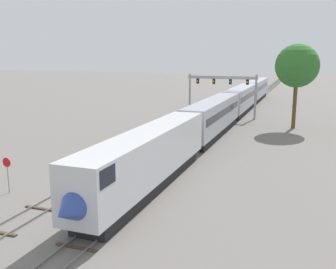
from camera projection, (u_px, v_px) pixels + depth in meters
name	position (u px, v px, depth m)	size (l,w,h in m)	color
ground_plane	(99.00, 205.00, 28.02)	(400.00, 400.00, 0.00)	slate
track_main	(249.00, 106.00, 82.57)	(2.60, 200.00, 0.16)	slate
track_near	(199.00, 118.00, 66.00)	(2.60, 160.00, 0.16)	slate
passenger_train	(230.00, 106.00, 62.56)	(3.04, 90.27, 4.80)	silver
signal_gantry	(222.00, 86.00, 66.17)	(12.10, 0.49, 7.52)	#999BA0
stop_sign	(7.00, 170.00, 30.22)	(0.76, 0.08, 2.88)	gray
trackside_tree_left	(297.00, 66.00, 55.68)	(6.28, 6.28, 12.31)	brown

